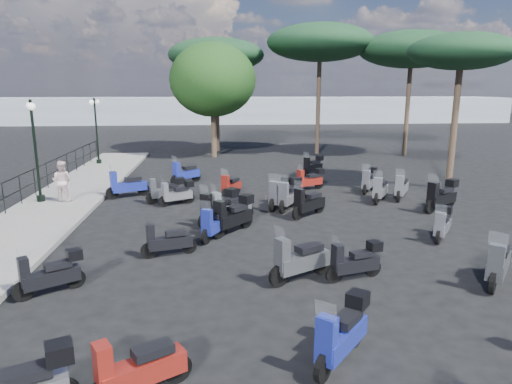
{
  "coord_description": "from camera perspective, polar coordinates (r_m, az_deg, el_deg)",
  "views": [
    {
      "loc": [
        -0.3,
        -12.45,
        4.52
      ],
      "look_at": [
        0.82,
        1.62,
        1.2
      ],
      "focal_mm": 32.0,
      "sensor_mm": 36.0,
      "label": 1
    }
  ],
  "objects": [
    {
      "name": "ground",
      "position": [
        13.24,
        -2.99,
        -6.73
      ],
      "size": [
        120.0,
        120.0,
        0.0
      ],
      "primitive_type": "plane",
      "color": "black",
      "rests_on": "ground"
    },
    {
      "name": "sidewalk",
      "position": [
        17.23,
        -25.49,
        -3.04
      ],
      "size": [
        3.0,
        30.0,
        0.15
      ],
      "primitive_type": "cube",
      "color": "slate",
      "rests_on": "ground"
    },
    {
      "name": "lamp_post_1",
      "position": [
        19.08,
        -25.91,
        5.38
      ],
      "size": [
        0.63,
        1.06,
        3.85
      ],
      "rotation": [
        0.0,
        0.0,
        0.42
      ],
      "color": "black",
      "rests_on": "sidewalk"
    },
    {
      "name": "lamp_post_2",
      "position": [
        27.42,
        -19.34,
        7.74
      ],
      "size": [
        0.35,
        1.08,
        3.67
      ],
      "rotation": [
        0.0,
        0.0,
        -0.11
      ],
      "color": "black",
      "rests_on": "sidewalk"
    },
    {
      "name": "pedestrian_far",
      "position": [
        18.94,
        -23.09,
        1.26
      ],
      "size": [
        0.84,
        0.7,
        1.57
      ],
      "primitive_type": "imported",
      "rotation": [
        0.0,
        0.0,
        3.0
      ],
      "color": "beige",
      "rests_on": "sidewalk"
    },
    {
      "name": "scooter_2",
      "position": [
        11.13,
        -24.37,
        -9.38
      ],
      "size": [
        1.37,
        0.96,
        1.22
      ],
      "rotation": [
        0.0,
        0.0,
        2.14
      ],
      "color": "black",
      "rests_on": "ground"
    },
    {
      "name": "scooter_3",
      "position": [
        12.55,
        -11.02,
        -6.08
      ],
      "size": [
        1.49,
        0.64,
        1.21
      ],
      "rotation": [
        0.0,
        0.0,
        1.85
      ],
      "color": "black",
      "rests_on": "ground"
    },
    {
      "name": "scooter_4",
      "position": [
        19.39,
        -15.86,
        0.76
      ],
      "size": [
        1.67,
        0.97,
        1.44
      ],
      "rotation": [
        0.0,
        0.0,
        2.03
      ],
      "color": "black",
      "rests_on": "ground"
    },
    {
      "name": "scooter_5",
      "position": [
        21.61,
        -8.86,
        2.3
      ],
      "size": [
        1.35,
        1.24,
        1.38
      ],
      "rotation": [
        0.0,
        0.0,
        2.31
      ],
      "color": "black",
      "rests_on": "ground"
    },
    {
      "name": "scooter_7",
      "position": [
        7.36,
        -14.65,
        -20.73
      ],
      "size": [
        1.48,
        0.96,
        1.32
      ],
      "rotation": [
        0.0,
        0.0,
        2.1
      ],
      "color": "black",
      "rests_on": "ground"
    },
    {
      "name": "scooter_8",
      "position": [
        13.75,
        -5.17,
        -4.01
      ],
      "size": [
        0.91,
        1.5,
        1.31
      ],
      "rotation": [
        0.0,
        0.0,
        2.66
      ],
      "color": "black",
      "rests_on": "ground"
    },
    {
      "name": "scooter_9",
      "position": [
        15.13,
        -4.67,
        -2.03
      ],
      "size": [
        1.38,
        1.46,
        1.46
      ],
      "rotation": [
        0.0,
        0.0,
        2.39
      ],
      "color": "black",
      "rests_on": "ground"
    },
    {
      "name": "scooter_10",
      "position": [
        17.77,
        -9.86,
        -0.22
      ],
      "size": [
        1.35,
        0.86,
        1.18
      ],
      "rotation": [
        0.0,
        0.0,
        2.06
      ],
      "color": "black",
      "rests_on": "ground"
    },
    {
      "name": "scooter_11",
      "position": [
        18.21,
        -11.16,
        0.15
      ],
      "size": [
        1.53,
        0.75,
        1.26
      ],
      "rotation": [
        0.0,
        0.0,
        1.91
      ],
      "color": "black",
      "rests_on": "ground"
    },
    {
      "name": "scooter_13",
      "position": [
        8.0,
        10.65,
        -17.08
      ],
      "size": [
        1.23,
        1.4,
        1.36
      ],
      "rotation": [
        0.0,
        0.0,
        2.44
      ],
      "color": "black",
      "rests_on": "ground"
    },
    {
      "name": "scooter_14",
      "position": [
        10.86,
        5.48,
        -8.53
      ],
      "size": [
        1.64,
        1.04,
        1.45
      ],
      "rotation": [
        0.0,
        0.0,
        2.08
      ],
      "color": "black",
      "rests_on": "ground"
    },
    {
      "name": "scooter_15",
      "position": [
        15.29,
        -3.33,
        -2.09
      ],
      "size": [
        1.6,
        0.99,
        1.4
      ],
      "rotation": [
        0.0,
        0.0,
        2.07
      ],
      "color": "black",
      "rests_on": "ground"
    },
    {
      "name": "scooter_16",
      "position": [
        18.86,
        -3.19,
        0.71
      ],
      "size": [
        0.91,
        1.42,
        1.25
      ],
      "rotation": [
        0.0,
        0.0,
        2.62
      ],
      "color": "black",
      "rests_on": "ground"
    },
    {
      "name": "scooter_17",
      "position": [
        20.14,
        6.71,
        1.52
      ],
      "size": [
        1.42,
        0.86,
        1.22
      ],
      "rotation": [
        0.0,
        0.0,
        2.03
      ],
      "color": "black",
      "rests_on": "ground"
    },
    {
      "name": "scooter_19",
      "position": [
        11.14,
        12.24,
        -8.52
      ],
      "size": [
        1.45,
        0.64,
        1.18
      ],
      "rotation": [
        0.0,
        0.0,
        1.85
      ],
      "color": "black",
      "rests_on": "ground"
    },
    {
      "name": "scooter_20",
      "position": [
        11.99,
        27.99,
        -7.98
      ],
      "size": [
        1.22,
        1.46,
        1.43
      ],
      "rotation": [
        0.0,
        0.0,
        2.46
      ],
      "color": "black",
      "rests_on": "ground"
    },
    {
      "name": "scooter_21",
      "position": [
        16.05,
        6.53,
        -1.43
      ],
      "size": [
        1.38,
        1.23,
        1.39
      ],
      "rotation": [
        0.0,
        0.0,
        2.3
      ],
      "color": "black",
      "rests_on": "ground"
    },
    {
      "name": "scooter_22",
      "position": [
        17.12,
        3.02,
        -0.23
      ],
      "size": [
        1.09,
        1.61,
        1.43
      ],
      "rotation": [
        0.0,
        0.0,
        2.61
      ],
      "color": "black",
      "rests_on": "ground"
    },
    {
      "name": "scooter_23",
      "position": [
        23.63,
        7.12,
        3.25
      ],
      "size": [
        1.26,
        1.14,
        1.24
      ],
      "rotation": [
        0.0,
        0.0,
        2.29
      ],
      "color": "black",
      "rests_on": "ground"
    },
    {
      "name": "scooter_26",
      "position": [
        14.75,
        22.3,
        -3.8
      ],
      "size": [
        1.02,
        1.28,
        1.19
      ],
      "rotation": [
        0.0,
        0.0,
        2.5
      ],
      "color": "black",
      "rests_on": "ground"
    },
    {
      "name": "scooter_27",
      "position": [
        18.01,
        22.16,
        -0.5
      ],
      "size": [
        1.61,
        1.16,
        1.45
      ],
      "rotation": [
        0.0,
        0.0,
        2.15
      ],
      "color": "black",
      "rests_on": "ground"
    },
    {
      "name": "scooter_28",
      "position": [
        18.65,
        15.24,
        0.21
      ],
      "size": [
        1.0,
        1.5,
        1.35
      ],
      "rotation": [
        0.0,
        0.0,
        2.6
      ],
      "color": "black",
      "rests_on": "ground"
    },
    {
      "name": "scooter_29",
      "position": [
        20.21,
        13.96,
        1.36
      ],
      "size": [
        1.04,
        1.47,
        1.32
      ],
      "rotation": [
        0.0,
        0.0,
        2.58
      ],
      "color": "black",
      "rests_on": "ground"
    },
    {
      "name": "scooter_30",
      "position": [
        16.94,
        4.24,
        -0.39
      ],
      "size": [
        1.09,
        1.61,
        1.43
      ],
      "rotation": [
        0.0,
        0.0,
        2.61
      ],
      "color": "black",
      "rests_on": "ground"
    },
    {
      "name": "scooter_31",
      "position": [
        14.22,
        -2.88,
        -2.99
      ],
      "size": [
        1.38,
        1.46,
        1.46
      ],
      "rotation": [
        0.0,
        0.0,
        2.39
      ],
      "color": "black",
      "rests_on": "ground"
    },
    {
      "name": "scooter_32",
      "position": [
        19.31,
        17.71,
        0.48
      ],
      "size": [
        1.0,
        1.5,
        1.35
      ],
      "rotation": [
        0.0,
        0.0,
        2.6
      ],
      "color": "black",
      "rests_on": "ground"
    },
    {
      "name": "broadleaf_tree",
      "position": [
        29.23,
        -5.43,
        13.78
      ],
      "size": [
        5.37,
        5.37,
        7.12
      ],
      "color": "#38281E",
      "rests_on": "ground"
    },
    {
      "name": "pine_0",
      "position": [
        30.99,
        8.03,
        17.99
      ],
      "size": [
        6.89,
        6.89,
        8.38
      ],
      "color": "#38281E",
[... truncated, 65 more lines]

